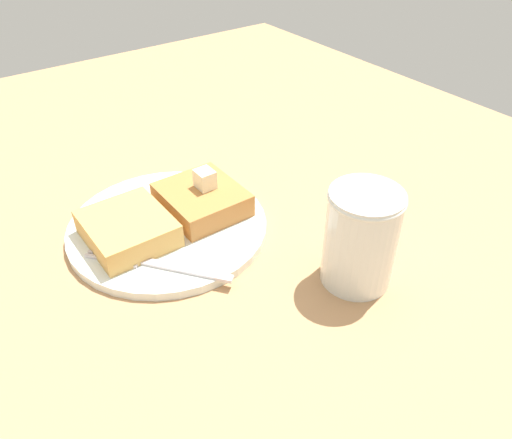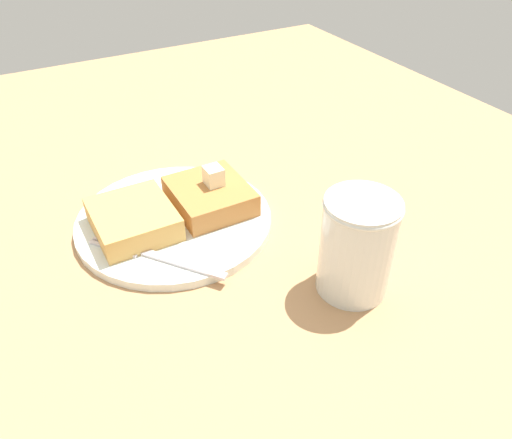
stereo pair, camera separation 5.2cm
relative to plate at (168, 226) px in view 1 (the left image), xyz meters
The scene contains 7 objects.
table_surface 3.54cm from the plate, 118.82° to the right, with size 116.39×116.39×2.06cm, color #B08054.
plate is the anchor object (origin of this frame).
toast_slice_left 5.04cm from the plate, behind, with size 8.53×9.51×2.75cm, color #B27239.
toast_slice_middle 5.04cm from the plate, ahead, with size 8.53×9.51×2.75cm, color tan.
butter_pat_primary 6.91cm from the plate, behind, with size 2.19×1.97×2.19cm, color #F1EBC7.
fork 7.02cm from the plate, 46.69° to the left, with size 10.93×13.53×0.36cm.
syrup_jar 22.16cm from the plate, 122.62° to the left, with size 7.31×7.31×10.40cm.
Camera 1 is at (20.11, 45.40, 37.67)cm, focal length 35.00 mm.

